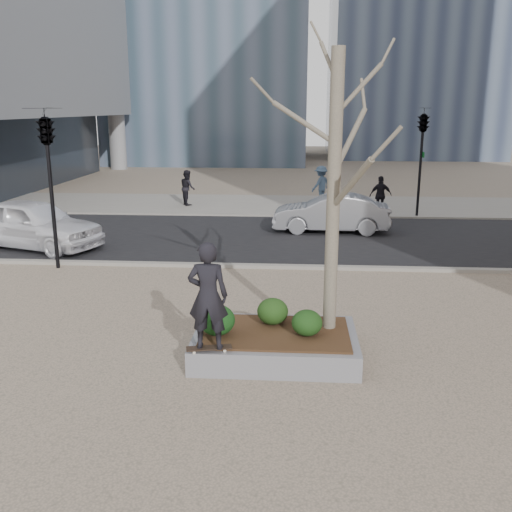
# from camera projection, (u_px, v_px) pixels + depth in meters

# --- Properties ---
(ground) EXTENTS (120.00, 120.00, 0.00)m
(ground) POSITION_uv_depth(u_px,v_px,m) (222.00, 354.00, 10.71)
(ground) COLOR tan
(ground) RESTS_ON ground
(street) EXTENTS (60.00, 8.00, 0.02)m
(street) POSITION_uv_depth(u_px,v_px,m) (258.00, 237.00, 20.36)
(street) COLOR black
(street) RESTS_ON ground
(far_sidewalk) EXTENTS (60.00, 6.00, 0.02)m
(far_sidewalk) POSITION_uv_depth(u_px,v_px,m) (268.00, 205.00, 27.11)
(far_sidewalk) COLOR gray
(far_sidewalk) RESTS_ON ground
(planter) EXTENTS (3.00, 2.00, 0.45)m
(planter) POSITION_uv_depth(u_px,v_px,m) (275.00, 345.00, 10.58)
(planter) COLOR gray
(planter) RESTS_ON ground
(planter_mulch) EXTENTS (2.70, 1.70, 0.04)m
(planter_mulch) POSITION_uv_depth(u_px,v_px,m) (275.00, 332.00, 10.52)
(planter_mulch) COLOR #382314
(planter_mulch) RESTS_ON planter
(sycamore_tree) EXTENTS (2.80, 2.80, 6.60)m
(sycamore_tree) POSITION_uv_depth(u_px,v_px,m) (335.00, 149.00, 9.90)
(sycamore_tree) COLOR gray
(sycamore_tree) RESTS_ON planter_mulch
(shrub_left) EXTENTS (0.65, 0.65, 0.56)m
(shrub_left) POSITION_uv_depth(u_px,v_px,m) (217.00, 320.00, 10.30)
(shrub_left) COLOR #113612
(shrub_left) RESTS_ON planter_mulch
(shrub_middle) EXTENTS (0.59, 0.59, 0.50)m
(shrub_middle) POSITION_uv_depth(u_px,v_px,m) (273.00, 311.00, 10.82)
(shrub_middle) COLOR #1B3811
(shrub_middle) RESTS_ON planter_mulch
(shrub_right) EXTENTS (0.56, 0.56, 0.48)m
(shrub_right) POSITION_uv_depth(u_px,v_px,m) (307.00, 323.00, 10.28)
(shrub_right) COLOR #143F14
(shrub_right) RESTS_ON planter_mulch
(skateboard) EXTENTS (0.80, 0.36, 0.08)m
(skateboard) POSITION_uv_depth(u_px,v_px,m) (209.00, 349.00, 9.74)
(skateboard) COLOR black
(skateboard) RESTS_ON planter
(skateboarder) EXTENTS (0.68, 0.45, 1.86)m
(skateboarder) POSITION_uv_depth(u_px,v_px,m) (208.00, 296.00, 9.50)
(skateboarder) COLOR black
(skateboarder) RESTS_ON skateboard
(police_car) EXTENTS (5.10, 3.35, 1.61)m
(police_car) POSITION_uv_depth(u_px,v_px,m) (33.00, 224.00, 18.56)
(police_car) COLOR white
(police_car) RESTS_ON street
(car_silver) EXTENTS (4.30, 1.61, 1.40)m
(car_silver) POSITION_uv_depth(u_px,v_px,m) (331.00, 213.00, 21.02)
(car_silver) COLOR #96979D
(car_silver) RESTS_ON street
(pedestrian_a) EXTENTS (0.90, 0.99, 1.64)m
(pedestrian_a) POSITION_uv_depth(u_px,v_px,m) (188.00, 188.00, 26.81)
(pedestrian_a) COLOR black
(pedestrian_a) RESTS_ON far_sidewalk
(pedestrian_b) EXTENTS (1.27, 1.28, 1.77)m
(pedestrian_b) POSITION_uv_depth(u_px,v_px,m) (321.00, 184.00, 27.41)
(pedestrian_b) COLOR #3F5672
(pedestrian_b) RESTS_ON far_sidewalk
(pedestrian_c) EXTENTS (1.01, 0.55, 1.64)m
(pedestrian_c) POSITION_uv_depth(u_px,v_px,m) (381.00, 195.00, 24.47)
(pedestrian_c) COLOR black
(pedestrian_c) RESTS_ON far_sidewalk
(traffic_light_near) EXTENTS (0.60, 2.48, 4.50)m
(traffic_light_near) POSITION_uv_depth(u_px,v_px,m) (51.00, 190.00, 15.92)
(traffic_light_near) COLOR black
(traffic_light_near) RESTS_ON ground
(traffic_light_far) EXTENTS (0.60, 2.48, 4.50)m
(traffic_light_far) POSITION_uv_depth(u_px,v_px,m) (420.00, 163.00, 23.78)
(traffic_light_far) COLOR black
(traffic_light_far) RESTS_ON ground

